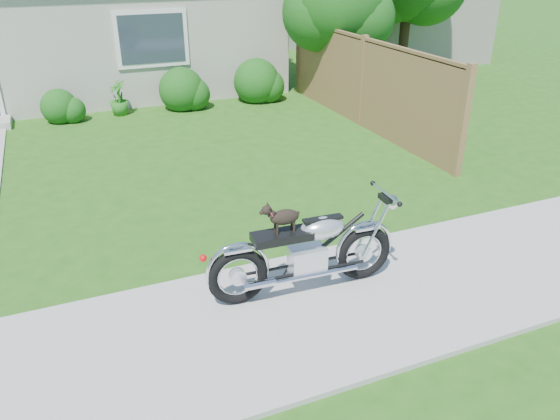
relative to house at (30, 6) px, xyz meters
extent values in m
plane|color=#235114|center=(0.00, -11.99, -2.16)|extent=(80.00, 80.00, 0.00)
cube|color=#9E9B93|center=(0.00, -11.99, -2.14)|extent=(24.00, 2.20, 0.04)
cube|color=#B8B4A6|center=(0.00, 0.01, -0.66)|extent=(12.00, 6.00, 3.00)
cube|color=#2D3847|center=(2.50, -3.02, -0.56)|extent=(1.70, 0.05, 1.30)
cube|color=olive|center=(6.30, -6.24, -1.26)|extent=(0.08, 6.50, 1.80)
cube|color=olive|center=(6.30, -2.99, -1.21)|extent=(0.12, 0.12, 1.90)
cube|color=olive|center=(6.30, -6.24, -1.21)|extent=(0.12, 0.12, 1.90)
cube|color=olive|center=(6.30, -9.49, -1.21)|extent=(0.12, 0.12, 1.90)
cube|color=olive|center=(6.30, -6.24, -0.34)|extent=(0.08, 6.50, 0.08)
cylinder|color=#3D2B1C|center=(6.81, -4.14, -1.20)|extent=(0.28, 0.28, 1.92)
sphere|color=#184D14|center=(6.81, -4.14, 0.22)|extent=(2.30, 2.30, 2.30)
sphere|color=#184D14|center=(7.21, -4.44, -0.16)|extent=(1.69, 1.69, 1.69)
cylinder|color=#3D2B1C|center=(9.76, -2.69, -0.91)|extent=(0.28, 0.28, 2.50)
sphere|color=#184D14|center=(0.23, -3.49, -1.82)|extent=(0.80, 0.80, 0.80)
sphere|color=#184D14|center=(4.91, -3.49, -1.67)|extent=(1.15, 1.15, 1.15)
sphere|color=#184D14|center=(3.00, -3.49, -1.70)|extent=(1.08, 1.08, 1.08)
imported|color=#276F1E|center=(1.54, -3.44, -1.76)|extent=(0.57, 0.57, 0.80)
torus|color=black|center=(3.15, -11.70, -1.78)|extent=(0.68, 0.15, 0.67)
torus|color=black|center=(1.65, -11.61, -1.78)|extent=(0.68, 0.15, 0.67)
cube|color=silver|center=(2.45, -11.66, -1.73)|extent=(0.41, 0.26, 0.30)
ellipsoid|color=silver|center=(2.62, -11.67, -1.36)|extent=(0.53, 0.32, 0.26)
cube|color=black|center=(2.15, -11.64, -1.38)|extent=(0.66, 0.30, 0.09)
cube|color=silver|center=(3.15, -11.70, -1.44)|extent=(0.31, 0.16, 0.03)
cube|color=silver|center=(1.65, -11.61, -1.44)|extent=(0.31, 0.16, 0.03)
cylinder|color=silver|center=(3.37, -11.71, -1.06)|extent=(0.06, 0.60, 0.03)
sphere|color=silver|center=(3.45, -11.72, -1.18)|extent=(0.18, 0.18, 0.17)
cylinder|color=silver|center=(2.44, -11.79, -1.86)|extent=(1.10, 0.12, 0.06)
ellipsoid|color=black|center=(2.18, -11.64, -1.16)|extent=(0.33, 0.17, 0.17)
sphere|color=black|center=(1.98, -11.63, -1.05)|extent=(0.11, 0.11, 0.10)
cylinder|color=black|center=(2.09, -11.60, -1.27)|extent=(0.03, 0.03, 0.13)
cylinder|color=black|center=(2.08, -11.67, -1.27)|extent=(0.03, 0.03, 0.13)
cylinder|color=black|center=(2.27, -11.61, -1.27)|extent=(0.03, 0.03, 0.13)
cylinder|color=black|center=(2.27, -11.69, -1.27)|extent=(0.03, 0.03, 0.13)
torus|color=#B12F46|center=(2.03, -11.63, -1.09)|extent=(0.05, 0.09, 0.09)
camera|label=1|loc=(0.15, -16.33, 1.41)|focal=35.00mm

